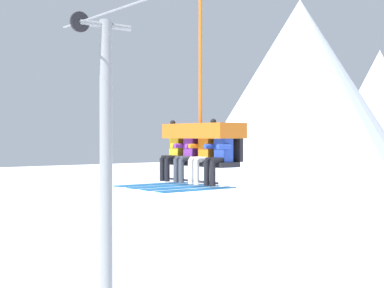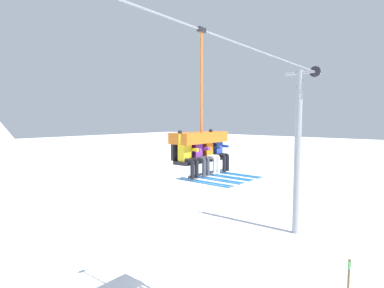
{
  "view_description": "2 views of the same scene",
  "coord_description": "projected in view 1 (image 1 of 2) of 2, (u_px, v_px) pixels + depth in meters",
  "views": [
    {
      "loc": [
        8.29,
        -8.09,
        5.79
      ],
      "look_at": [
        -1.17,
        -0.87,
        5.63
      ],
      "focal_mm": 55.0,
      "sensor_mm": 36.0,
      "label": 1
    },
    {
      "loc": [
        -7.7,
        -6.1,
        6.42
      ],
      "look_at": [
        -1.19,
        -0.62,
        5.71
      ],
      "focal_mm": 28.0,
      "sensor_mm": 36.0,
      "label": 2
    }
  ],
  "objects": [
    {
      "name": "mountain_peak_west",
      "position": [
        380.0,
        119.0,
        65.38
      ],
      "size": [
        15.53,
        15.53,
        15.37
      ],
      "color": "white",
      "rests_on": "ground_plane"
    },
    {
      "name": "chairlift_chair",
      "position": [
        203.0,
        136.0,
        11.83
      ],
      "size": [
        1.89,
        0.74,
        4.07
      ],
      "color": "#232328"
    },
    {
      "name": "skier_blue",
      "position": [
        218.0,
        154.0,
        11.12
      ],
      "size": [
        0.46,
        1.7,
        1.23
      ],
      "color": "#2847B7"
    },
    {
      "name": "lift_tower_near",
      "position": [
        106.0,
        173.0,
        16.49
      ],
      "size": [
        0.36,
        1.88,
        9.18
      ],
      "color": "gray",
      "rests_on": "ground_plane"
    },
    {
      "name": "skier_orange",
      "position": [
        203.0,
        152.0,
        11.51
      ],
      "size": [
        0.48,
        1.7,
        1.34
      ],
      "color": "orange"
    },
    {
      "name": "skier_yellow",
      "position": [
        173.0,
        151.0,
        12.3
      ],
      "size": [
        0.48,
        1.7,
        1.34
      ],
      "color": "yellow"
    },
    {
      "name": "mountain_peak_central",
      "position": [
        300.0,
        101.0,
        50.68
      ],
      "size": [
        21.49,
        21.49,
        17.59
      ],
      "color": "silver",
      "rests_on": "ground_plane"
    },
    {
      "name": "skier_purple",
      "position": [
        187.0,
        152.0,
        11.9
      ],
      "size": [
        0.46,
        1.7,
        1.23
      ],
      "color": "purple"
    }
  ]
}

